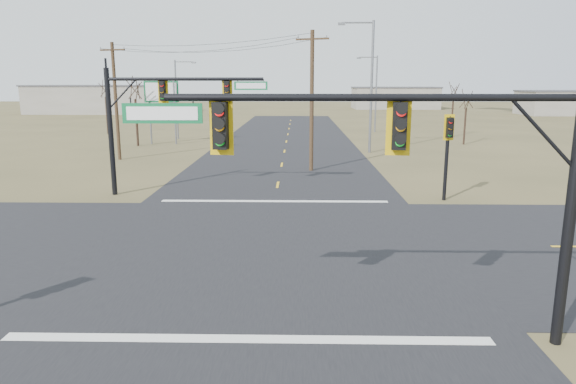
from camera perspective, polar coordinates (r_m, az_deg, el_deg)
The scene contains 21 objects.
ground at distance 20.04m, azimuth -2.50°, elevation -5.94°, with size 320.00×320.00×0.00m, color brown.
road_ew at distance 20.03m, azimuth -2.50°, elevation -5.91°, with size 160.00×14.00×0.02m, color black.
road_ns at distance 20.03m, azimuth -2.50°, elevation -5.91°, with size 14.00×160.00×0.02m, color black.
stop_bar_near at distance 13.11m, azimuth -4.61°, elevation -15.95°, with size 12.00×0.40×0.01m, color silver.
stop_bar_far at distance 27.25m, azimuth -1.52°, elevation -1.02°, with size 12.00×0.40×0.01m, color silver.
mast_arm_near at distance 11.85m, azimuth 12.52°, elevation 4.70°, with size 10.33×0.49×6.46m.
mast_arm_far at distance 29.13m, azimuth -13.70°, elevation 9.47°, with size 8.84×0.41×6.98m.
pedestal_signal_ne at distance 28.23m, azimuth 17.41°, elevation 5.70°, with size 0.61×0.53×4.61m.
utility_pole_near at distance 36.47m, azimuth 2.66°, elevation 10.22°, with size 2.27×0.94×9.73m.
utility_pole_far at distance 44.22m, azimuth -18.59°, elevation 9.69°, with size 2.21×0.81×9.35m.
highway_sign at distance 54.50m, azimuth -13.84°, elevation 9.90°, with size 3.33×0.88×6.38m.
streetlight_a at distance 46.90m, azimuth 8.97°, elevation 12.21°, with size 3.20×0.32×11.49m.
streetlight_b at distance 67.28m, azimuth 9.59°, elevation 11.15°, with size 2.65×0.24×9.56m.
streetlight_c at distance 59.25m, azimuth -12.12°, elevation 10.48°, with size 2.43×0.33×8.67m.
bare_tree_a at distance 53.48m, azimuth -16.68°, elevation 11.05°, with size 3.26×3.26×7.26m.
bare_tree_b at distance 67.47m, azimuth -19.68°, elevation 10.78°, with size 3.15×3.15×6.92m.
bare_tree_c at distance 55.62m, azimuth 19.24°, elevation 9.76°, with size 2.71×2.71×5.90m.
bare_tree_d at distance 63.11m, azimuth 17.95°, elevation 10.68°, with size 3.11×3.11×6.64m.
warehouse_left at distance 116.61m, azimuth -19.89°, elevation 9.62°, with size 28.00×14.00×5.50m, color gray.
warehouse_mid at distance 131.24m, azimuth 11.72°, elevation 10.15°, with size 20.00×12.00×5.00m, color gray.
warehouse_right at distance 117.16m, azimuth 28.78°, elevation 8.63°, with size 18.00×10.00×4.50m, color gray.
Camera 1 is at (1.24, -19.02, 6.17)m, focal length 32.00 mm.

